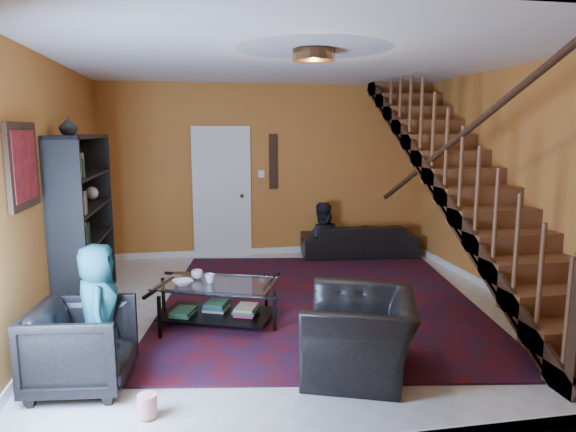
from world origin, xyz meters
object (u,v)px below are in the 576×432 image
object	(u,v)px
sofa	(358,240)
coffee_table	(217,301)
armchair_right	(360,334)
bookshelf	(85,224)
armchair_left	(82,347)

from	to	relation	value
sofa	coffee_table	world-z (taller)	sofa
sofa	armchair_right	distance (m)	4.16
bookshelf	armchair_right	size ratio (longest dim) A/B	1.93
armchair_left	sofa	bearing A→B (deg)	-36.47
bookshelf	armchair_left	world-z (taller)	bookshelf
bookshelf	sofa	size ratio (longest dim) A/B	1.08
bookshelf	coffee_table	world-z (taller)	bookshelf
bookshelf	sofa	xyz separation A→B (m)	(3.90, 1.70, -0.69)
bookshelf	sofa	distance (m)	4.31
sofa	armchair_left	bearing A→B (deg)	52.96
armchair_left	coffee_table	xyz separation A→B (m)	(1.12, 1.18, -0.08)
bookshelf	armchair_right	distance (m)	3.52
bookshelf	armchair_left	size ratio (longest dim) A/B	2.63
armchair_left	armchair_right	size ratio (longest dim) A/B	0.73
armchair_right	sofa	bearing A→B (deg)	-177.43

